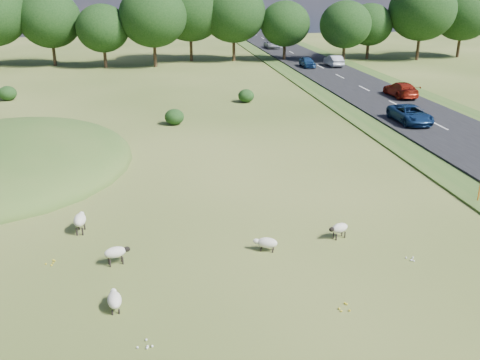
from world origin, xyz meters
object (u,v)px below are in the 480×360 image
Objects in this scene: sheep_1 at (116,252)px; sheep_4 at (114,300)px; marker_post at (479,192)px; sheep_0 at (339,228)px; car_3 at (307,62)px; car_2 at (334,61)px; sheep_3 at (266,243)px; car_5 at (274,35)px; car_0 at (272,44)px; car_4 at (401,89)px; sheep_2 at (80,220)px; car_1 at (410,114)px.

sheep_4 is at bearing -104.39° from sheep_1.
sheep_0 is at bearing -161.46° from marker_post.
car_3 is at bearing 85.39° from marker_post.
car_2 is at bearing -32.94° from sheep_4.
car_2 is at bearing 46.09° from sheep_1.
car_5 is (19.73, 88.23, 0.56)m from sheep_3.
car_5 is at bearing 76.45° from car_0.
car_4 is (7.56, 25.95, 0.37)m from marker_post.
marker_post is at bearing 80.84° from car_2.
sheep_4 is at bearing 49.55° from sheep_3.
car_3 reaches higher than marker_post.
sheep_2 is 0.28× the size of car_2.
sheep_4 reaches higher than sheep_3.
car_0 is 52.98m from car_1.
car_2 reaches higher than car_3.
car_2 is at bearing -127.63° from sheep_0.
car_1 is (0.00, -52.98, 0.03)m from car_0.
car_1 is at bearing -109.19° from sheep_3.
car_1 is at bearing -90.00° from car_3.
car_4 reaches higher than car_1.
sheep_2 is 0.25× the size of car_4.
sheep_4 is (1.96, -6.69, -0.22)m from sheep_2.
marker_post is at bearing -103.29° from car_1.
sheep_4 is (-18.41, -7.10, -0.19)m from marker_post.
car_0 is 1.21× the size of car_3.
car_0 is (24.13, 69.29, 0.27)m from sheep_2.
sheep_4 is 58.05m from car_3.
sheep_2 is 1.13× the size of sheep_3.
car_1 is 1.26× the size of car_3.
sheep_4 is at bearing 64.30° from car_2.
marker_post is 16.34m from car_1.
sheep_0 reaches higher than sheep_4.
car_5 is at bearing 86.84° from car_1.
car_0 reaches higher than sheep_0.
car_1 is at bearing -143.03° from sheep_0.
sheep_3 is 0.24× the size of car_0.
car_3 is (3.76, 46.55, 0.32)m from marker_post.
car_4 is at bearing 69.28° from car_1.
car_2 is at bearing -28.40° from sheep_2.
sheep_0 is 10.60m from sheep_4.
car_3 reaches higher than sheep_2.
sheep_1 is 0.24× the size of car_0.
car_5 is (26.10, 88.41, 0.40)m from sheep_1.
sheep_2 is 6.98m from sheep_4.
car_2 reaches higher than car_0.
car_4 reaches higher than marker_post.
sheep_2 is at bearing -31.65° from sheep_0.
marker_post is 0.95× the size of sheep_2.
car_3 is 0.79× the size of car_4.
sheep_3 is at bearing -108.98° from sheep_2.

